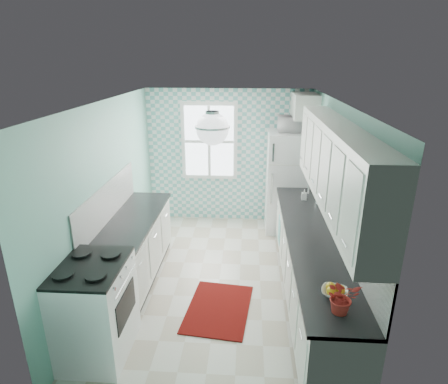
# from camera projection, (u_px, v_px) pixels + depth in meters

# --- Properties ---
(floor) EXTENTS (3.00, 4.40, 0.02)m
(floor) POSITION_uv_depth(u_px,v_px,m) (219.00, 280.00, 5.40)
(floor) COLOR silver
(floor) RESTS_ON ground
(ceiling) EXTENTS (3.00, 4.40, 0.02)m
(ceiling) POSITION_uv_depth(u_px,v_px,m) (219.00, 101.00, 4.54)
(ceiling) COLOR white
(ceiling) RESTS_ON wall_back
(wall_back) EXTENTS (3.00, 0.02, 2.50)m
(wall_back) POSITION_uv_depth(u_px,v_px,m) (228.00, 157.00, 7.04)
(wall_back) COLOR #76B8A7
(wall_back) RESTS_ON floor
(wall_front) EXTENTS (3.00, 0.02, 2.50)m
(wall_front) POSITION_uv_depth(u_px,v_px,m) (197.00, 299.00, 2.89)
(wall_front) COLOR #76B8A7
(wall_front) RESTS_ON floor
(wall_left) EXTENTS (0.02, 4.40, 2.50)m
(wall_left) POSITION_uv_depth(u_px,v_px,m) (108.00, 196.00, 5.06)
(wall_left) COLOR #76B8A7
(wall_left) RESTS_ON floor
(wall_right) EXTENTS (0.02, 4.40, 2.50)m
(wall_right) POSITION_uv_depth(u_px,v_px,m) (334.00, 201.00, 4.87)
(wall_right) COLOR #76B8A7
(wall_right) RESTS_ON floor
(accent_wall) EXTENTS (3.00, 0.01, 2.50)m
(accent_wall) POSITION_uv_depth(u_px,v_px,m) (228.00, 157.00, 7.02)
(accent_wall) COLOR #67B6B2
(accent_wall) RESTS_ON wall_back
(window) EXTENTS (1.04, 0.05, 1.44)m
(window) POSITION_uv_depth(u_px,v_px,m) (209.00, 141.00, 6.92)
(window) COLOR white
(window) RESTS_ON wall_back
(backsplash_right) EXTENTS (0.02, 3.60, 0.51)m
(backsplash_right) POSITION_uv_depth(u_px,v_px,m) (339.00, 217.00, 4.52)
(backsplash_right) COLOR white
(backsplash_right) RESTS_ON wall_right
(backsplash_left) EXTENTS (0.02, 2.15, 0.51)m
(backsplash_left) POSITION_uv_depth(u_px,v_px,m) (108.00, 201.00, 5.01)
(backsplash_left) COLOR white
(backsplash_left) RESTS_ON wall_left
(upper_cabinets_right) EXTENTS (0.33, 3.20, 0.90)m
(upper_cabinets_right) POSITION_uv_depth(u_px,v_px,m) (336.00, 165.00, 4.10)
(upper_cabinets_right) COLOR silver
(upper_cabinets_right) RESTS_ON wall_right
(upper_cabinet_fridge) EXTENTS (0.40, 0.74, 0.40)m
(upper_cabinet_fridge) POSITION_uv_depth(u_px,v_px,m) (305.00, 106.00, 6.26)
(upper_cabinet_fridge) COLOR silver
(upper_cabinet_fridge) RESTS_ON wall_right
(ceiling_light) EXTENTS (0.34, 0.34, 0.35)m
(ceiling_light) POSITION_uv_depth(u_px,v_px,m) (212.00, 129.00, 3.85)
(ceiling_light) COLOR silver
(ceiling_light) RESTS_ON ceiling
(base_cabinets_right) EXTENTS (0.60, 3.60, 0.90)m
(base_cabinets_right) POSITION_uv_depth(u_px,v_px,m) (310.00, 270.00, 4.79)
(base_cabinets_right) COLOR white
(base_cabinets_right) RESTS_ON floor
(countertop_right) EXTENTS (0.63, 3.60, 0.04)m
(countertop_right) POSITION_uv_depth(u_px,v_px,m) (312.00, 237.00, 4.63)
(countertop_right) COLOR black
(countertop_right) RESTS_ON base_cabinets_right
(base_cabinets_left) EXTENTS (0.60, 2.15, 0.90)m
(base_cabinets_left) POSITION_uv_depth(u_px,v_px,m) (134.00, 251.00, 5.24)
(base_cabinets_left) COLOR white
(base_cabinets_left) RESTS_ON floor
(countertop_left) EXTENTS (0.63, 2.15, 0.04)m
(countertop_left) POSITION_uv_depth(u_px,v_px,m) (132.00, 221.00, 5.08)
(countertop_left) COLOR black
(countertop_left) RESTS_ON base_cabinets_left
(fridge) EXTENTS (0.79, 0.78, 1.81)m
(fridge) POSITION_uv_depth(u_px,v_px,m) (289.00, 182.00, 6.72)
(fridge) COLOR white
(fridge) RESTS_ON floor
(stove) EXTENTS (0.69, 0.86, 1.04)m
(stove) POSITION_uv_depth(u_px,v_px,m) (94.00, 308.00, 3.91)
(stove) COLOR white
(stove) RESTS_ON floor
(sink) EXTENTS (0.57, 0.48, 0.53)m
(sink) POSITION_uv_depth(u_px,v_px,m) (303.00, 206.00, 5.55)
(sink) COLOR silver
(sink) RESTS_ON countertop_right
(rug) EXTENTS (0.88, 1.17, 0.02)m
(rug) POSITION_uv_depth(u_px,v_px,m) (218.00, 308.00, 4.75)
(rug) COLOR maroon
(rug) RESTS_ON floor
(dish_towel) EXTENTS (0.13, 0.26, 0.41)m
(dish_towel) POSITION_uv_depth(u_px,v_px,m) (279.00, 230.00, 5.82)
(dish_towel) COLOR #54A78C
(dish_towel) RESTS_ON base_cabinets_right
(fruit_bowl) EXTENTS (0.30, 0.30, 0.06)m
(fruit_bowl) POSITION_uv_depth(u_px,v_px,m) (335.00, 292.00, 3.45)
(fruit_bowl) COLOR white
(fruit_bowl) RESTS_ON countertop_right
(potted_plant) EXTENTS (0.33, 0.30, 0.31)m
(potted_plant) POSITION_uv_depth(u_px,v_px,m) (342.00, 297.00, 3.18)
(potted_plant) COLOR #AF1319
(potted_plant) RESTS_ON countertop_right
(soap_bottle) EXTENTS (0.08, 0.08, 0.16)m
(soap_bottle) POSITION_uv_depth(u_px,v_px,m) (304.00, 195.00, 5.76)
(soap_bottle) COLOR silver
(soap_bottle) RESTS_ON countertop_right
(microwave) EXTENTS (0.49, 0.34, 0.27)m
(microwave) POSITION_uv_depth(u_px,v_px,m) (292.00, 124.00, 6.37)
(microwave) COLOR white
(microwave) RESTS_ON fridge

